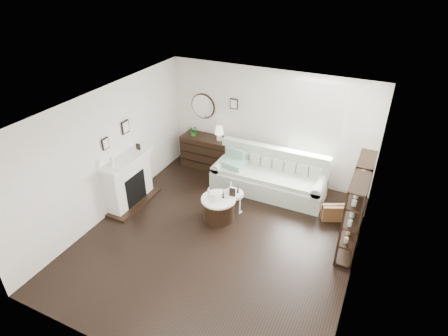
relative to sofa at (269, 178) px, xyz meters
The scene contains 18 objects.
room 1.47m from the sofa, 55.55° to the left, with size 5.50×5.50×5.50m.
fireplace 3.18m from the sofa, 145.83° to the right, with size 0.50×1.40×1.84m.
shelf_unit_far 2.14m from the sofa, 14.69° to the right, with size 0.30×0.80×1.60m.
shelf_unit_near 2.52m from the sofa, 35.26° to the right, with size 0.30×0.80×1.60m.
sofa is the anchor object (origin of this frame).
quilt 0.90m from the sofa, behind, with size 0.55×0.45×0.14m, color #268E6A.
suitcase 1.70m from the sofa, 16.32° to the right, with size 0.54×0.18×0.36m, color brown.
dresser 1.89m from the sofa, 168.11° to the left, with size 1.27×0.54×0.85m.
table_lamp 1.68m from the sofa, 165.25° to the left, with size 0.23×0.23×0.37m, color beige, non-canonical shape.
potted_plant 2.29m from the sofa, behind, with size 0.25×0.22×0.28m, color #1B611C.
drum_table 1.58m from the sofa, 112.25° to the right, with size 0.73×0.73×0.50m.
pedestal_table 1.22m from the sofa, 109.14° to the right, with size 0.42×0.42×0.51m.
eiffel_drum 1.53m from the sofa, 110.13° to the right, with size 0.12×0.12×0.20m, color black, non-canonical shape.
bottle_drum 1.76m from the sofa, 116.80° to the right, with size 0.06×0.06×0.27m, color silver.
card_frame_drum 1.79m from the sofa, 111.53° to the right, with size 0.13×0.01×0.18m, color white.
eiffel_ped 1.20m from the sofa, 105.74° to the right, with size 0.12×0.12×0.20m, color black, non-canonical shape.
flask_ped 1.26m from the sofa, 112.67° to the right, with size 0.13×0.13×0.24m, color silver, non-canonical shape.
card_frame_ped 1.34m from the sofa, 106.81° to the right, with size 0.13×0.01×0.17m, color black.
Camera 1 is at (2.52, -5.07, 4.92)m, focal length 30.00 mm.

